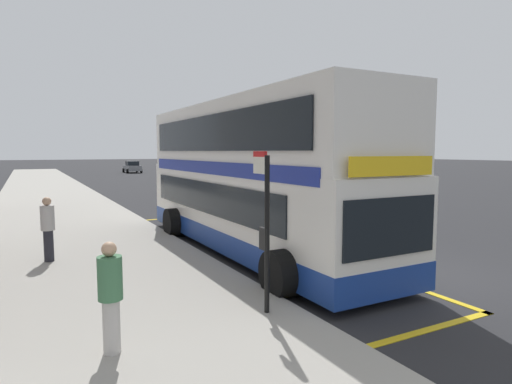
% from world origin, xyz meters
% --- Properties ---
extents(ground_plane, '(260.00, 260.00, 0.00)m').
position_xyz_m(ground_plane, '(0.00, 32.00, 0.00)').
color(ground_plane, '#28282B').
extents(pavement_near, '(6.00, 76.00, 0.14)m').
position_xyz_m(pavement_near, '(-7.00, 32.00, 0.07)').
color(pavement_near, '#A39E93').
rests_on(pavement_near, ground).
extents(double_decker_bus, '(3.29, 11.35, 4.40)m').
position_xyz_m(double_decker_bus, '(-2.46, 4.05, 2.07)').
color(double_decker_bus, white).
rests_on(double_decker_bus, ground).
extents(bus_bay_markings, '(3.16, 13.92, 0.01)m').
position_xyz_m(bus_bay_markings, '(-2.42, 4.32, 0.01)').
color(bus_bay_markings, gold).
rests_on(bus_bay_markings, ground).
extents(bus_stop_sign, '(0.09, 0.51, 2.85)m').
position_xyz_m(bus_stop_sign, '(-4.67, -0.82, 1.80)').
color(bus_stop_sign, black).
rests_on(bus_stop_sign, pavement_near).
extents(parked_car_navy_across, '(2.09, 4.20, 1.62)m').
position_xyz_m(parked_car_navy_across, '(3.00, 14.88, 0.80)').
color(parked_car_navy_across, navy).
rests_on(parked_car_navy_across, ground).
extents(parked_car_grey_kerbside, '(2.09, 4.20, 1.62)m').
position_xyz_m(parked_car_grey_kerbside, '(4.78, 53.69, 0.80)').
color(parked_car_grey_kerbside, slate).
rests_on(parked_car_grey_kerbside, ground).
extents(parked_car_maroon_distant, '(2.09, 4.20, 1.62)m').
position_xyz_m(parked_car_maroon_distant, '(2.94, 22.27, 0.80)').
color(parked_car_maroon_distant, maroon).
rests_on(parked_car_maroon_distant, ground).
extents(parked_car_teal_far, '(2.09, 4.20, 1.62)m').
position_xyz_m(parked_car_teal_far, '(4.82, 31.71, 0.80)').
color(parked_car_teal_far, '#196066').
rests_on(parked_car_teal_far, ground).
extents(pedestrian_waiting_near_sign, '(0.34, 0.34, 1.68)m').
position_xyz_m(pedestrian_waiting_near_sign, '(-7.89, 4.87, 1.05)').
color(pedestrian_waiting_near_sign, '#26262D').
rests_on(pedestrian_waiting_near_sign, pavement_near).
extents(pedestrian_further_back, '(0.34, 0.34, 1.60)m').
position_xyz_m(pedestrian_further_back, '(-7.36, -1.20, 1.00)').
color(pedestrian_further_back, '#B7B2AD').
rests_on(pedestrian_further_back, pavement_near).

